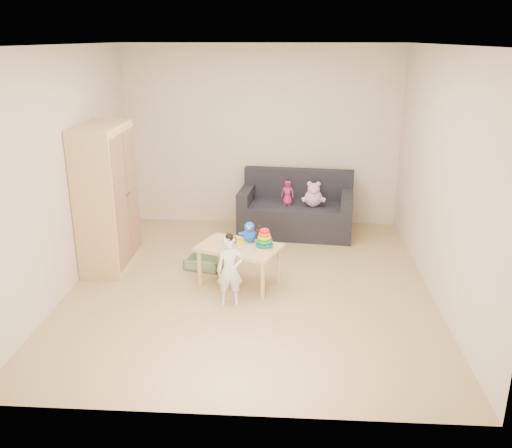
# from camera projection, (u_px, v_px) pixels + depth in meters

# --- Properties ---
(room) EXTENTS (4.50, 4.50, 4.50)m
(room) POSITION_uv_depth(u_px,v_px,m) (250.00, 174.00, 5.74)
(room) COLOR tan
(room) RESTS_ON ground
(wardrobe) EXTENTS (0.48, 0.96, 1.73)m
(wardrobe) POSITION_uv_depth(u_px,v_px,m) (107.00, 197.00, 6.44)
(wardrobe) COLOR #E5CA7D
(wardrobe) RESTS_ON ground
(sofa) EXTENTS (1.65, 0.95, 0.44)m
(sofa) POSITION_uv_depth(u_px,v_px,m) (296.00, 219.00, 7.71)
(sofa) COLOR black
(sofa) RESTS_ON ground
(play_table) EXTENTS (1.03, 0.84, 0.47)m
(play_table) POSITION_uv_depth(u_px,v_px,m) (239.00, 265.00, 6.11)
(play_table) COLOR #DFB27A
(play_table) RESTS_ON ground
(storage_bin) EXTENTS (0.49, 0.41, 0.13)m
(storage_bin) POSITION_uv_depth(u_px,v_px,m) (205.00, 263.00, 6.61)
(storage_bin) COLOR gray
(storage_bin) RESTS_ON ground
(toddler) EXTENTS (0.30, 0.21, 0.75)m
(toddler) POSITION_uv_depth(u_px,v_px,m) (230.00, 271.00, 5.62)
(toddler) COLOR silver
(toddler) RESTS_ON ground
(pink_bear) EXTENTS (0.29, 0.25, 0.30)m
(pink_bear) POSITION_uv_depth(u_px,v_px,m) (313.00, 196.00, 7.48)
(pink_bear) COLOR #CD97B8
(pink_bear) RESTS_ON sofa
(doll) EXTENTS (0.19, 0.14, 0.34)m
(doll) POSITION_uv_depth(u_px,v_px,m) (288.00, 193.00, 7.54)
(doll) COLOR #B1215C
(doll) RESTS_ON sofa
(ring_stacker) EXTENTS (0.20, 0.20, 0.23)m
(ring_stacker) POSITION_uv_depth(u_px,v_px,m) (264.00, 241.00, 5.94)
(ring_stacker) COLOR #FCED0D
(ring_stacker) RESTS_ON play_table
(brown_bottle) EXTENTS (0.07, 0.07, 0.20)m
(brown_bottle) POSITION_uv_depth(u_px,v_px,m) (260.00, 236.00, 6.10)
(brown_bottle) COLOR black
(brown_bottle) RESTS_ON play_table
(blue_plush) EXTENTS (0.22, 0.18, 0.24)m
(blue_plush) POSITION_uv_depth(u_px,v_px,m) (250.00, 231.00, 6.13)
(blue_plush) COLOR #1C54FF
(blue_plush) RESTS_ON play_table
(wooden_figure) EXTENTS (0.04, 0.03, 0.10)m
(wooden_figure) POSITION_uv_depth(u_px,v_px,m) (235.00, 240.00, 6.05)
(wooden_figure) COLOR brown
(wooden_figure) RESTS_ON play_table
(yellow_book) EXTENTS (0.31, 0.31, 0.02)m
(yellow_book) POSITION_uv_depth(u_px,v_px,m) (237.00, 241.00, 6.17)
(yellow_book) COLOR yellow
(yellow_book) RESTS_ON play_table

